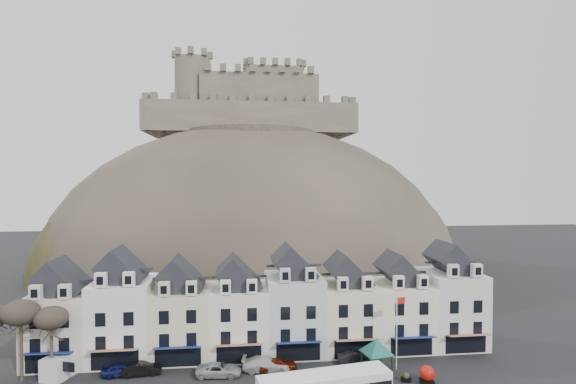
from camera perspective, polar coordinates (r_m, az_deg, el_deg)
The scene contains 17 objects.
townhouse_terrace at distance 57.06m, azimuth -2.60°, elevation -14.51°, with size 54.40×9.35×11.80m.
castle_hill at distance 109.79m, azimuth -3.97°, elevation -9.32°, with size 100.00×76.00×68.00m.
castle at distance 116.19m, azimuth -4.55°, elevation 11.17°, with size 50.20×22.20×22.00m.
tree_left_mid at distance 55.81m, azimuth -30.81°, elevation -13.08°, with size 3.78×3.78×8.64m.
tree_left_near at distance 54.86m, azimuth -27.86°, elevation -14.04°, with size 3.43×3.43×7.84m.
bus_shelter at distance 52.78m, azimuth 11.20°, elevation -18.68°, with size 5.76×5.76×3.72m.
red_buoy at distance 52.07m, azimuth 17.26°, elevation -21.28°, with size 1.56×1.56×1.93m.
flagpole at distance 53.45m, azimuth 13.71°, elevation -16.34°, with size 1.14×0.45×8.28m.
white_van at distance 57.58m, azimuth -26.41°, elevation -18.86°, with size 3.90×5.68×2.38m.
planter_west at distance 51.89m, azimuth 12.47°, elevation -21.88°, with size 1.21×0.86×1.10m.
planter_east at distance 52.23m, azimuth 14.76°, elevation -21.80°, with size 1.03×0.69×0.98m.
car_navy at distance 54.91m, azimuth -20.39°, elevation -20.40°, with size 1.61×3.99×1.36m, color #0E1549.
car_black at distance 54.45m, azimuth -18.09°, elevation -20.57°, with size 1.45×4.17×1.37m, color black.
car_silver at distance 52.44m, azimuth -8.80°, elevation -21.41°, with size 2.24×4.79×1.35m, color #A3A7AB.
car_white at distance 53.02m, azimuth -2.74°, elevation -21.01°, with size 2.18×5.35×1.55m, color silver.
car_maroon at distance 53.03m, azimuth -1.35°, elevation -21.06°, with size 1.72×4.29×1.46m, color #591405.
car_charcoal at distance 55.52m, azimuth 8.66°, elevation -20.03°, with size 1.48×4.24×1.40m, color black.
Camera 1 is at (-3.66, -38.65, 21.37)m, focal length 28.00 mm.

